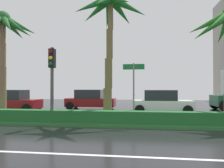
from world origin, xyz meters
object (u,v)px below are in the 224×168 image
(car_in_traffic_leading, at_px, (12,101))
(car_in_traffic_third, at_px, (161,102))
(palm_tree_centre_left, at_px, (110,16))
(street_name_sign, at_px, (134,84))
(car_in_traffic_second, at_px, (90,100))
(traffic_signal_median_left, at_px, (52,71))
(palm_tree_mid_left, at_px, (3,34))

(car_in_traffic_leading, height_order, car_in_traffic_third, same)
(palm_tree_centre_left, height_order, street_name_sign, palm_tree_centre_left)
(street_name_sign, height_order, car_in_traffic_second, street_name_sign)
(street_name_sign, xyz_separation_m, car_in_traffic_third, (1.90, 5.19, -1.25))
(traffic_signal_median_left, bearing_deg, car_in_traffic_second, 89.90)
(street_name_sign, distance_m, car_in_traffic_second, 8.75)
(car_in_traffic_third, bearing_deg, palm_tree_centre_left, -130.41)
(traffic_signal_median_left, bearing_deg, car_in_traffic_leading, 135.28)
(traffic_signal_median_left, relative_size, street_name_sign, 1.26)
(traffic_signal_median_left, distance_m, car_in_traffic_second, 8.59)
(street_name_sign, relative_size, car_in_traffic_third, 0.70)
(car_in_traffic_second, bearing_deg, palm_tree_centre_left, -67.36)
(palm_tree_mid_left, bearing_deg, car_in_traffic_third, 19.06)
(car_in_traffic_leading, distance_m, car_in_traffic_second, 6.35)
(traffic_signal_median_left, height_order, car_in_traffic_second, traffic_signal_median_left)
(palm_tree_centre_left, height_order, traffic_signal_median_left, palm_tree_centre_left)
(car_in_traffic_third, bearing_deg, car_in_traffic_second, 157.64)
(palm_tree_centre_left, distance_m, street_name_sign, 4.42)
(palm_tree_centre_left, xyz_separation_m, car_in_traffic_third, (3.31, 3.89, -5.24))
(traffic_signal_median_left, bearing_deg, palm_tree_centre_left, 37.33)
(street_name_sign, height_order, car_in_traffic_leading, street_name_sign)
(palm_tree_centre_left, bearing_deg, car_in_traffic_leading, 156.51)
(palm_tree_mid_left, distance_m, car_in_traffic_leading, 5.79)
(palm_tree_mid_left, xyz_separation_m, palm_tree_centre_left, (6.96, -0.35, 0.70))
(car_in_traffic_third, bearing_deg, traffic_signal_median_left, -135.25)
(palm_tree_mid_left, height_order, street_name_sign, palm_tree_mid_left)
(traffic_signal_median_left, height_order, car_in_traffic_leading, traffic_signal_median_left)
(palm_tree_mid_left, distance_m, car_in_traffic_second, 8.67)
(car_in_traffic_leading, xyz_separation_m, car_in_traffic_third, (11.71, 0.25, 0.00))
(car_in_traffic_second, height_order, car_in_traffic_third, same)
(street_name_sign, relative_size, car_in_traffic_second, 0.70)
(palm_tree_mid_left, xyz_separation_m, car_in_traffic_third, (10.27, 3.55, -4.54))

